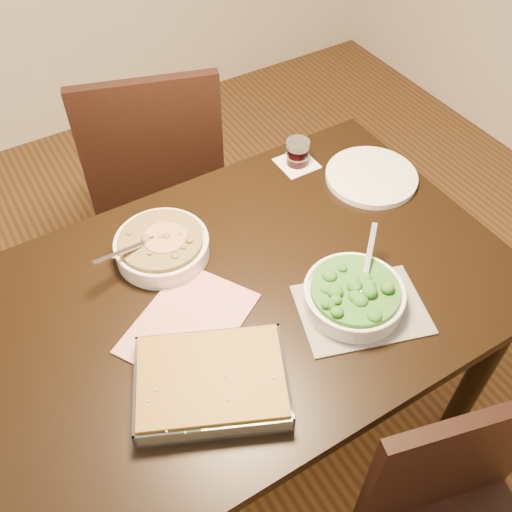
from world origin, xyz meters
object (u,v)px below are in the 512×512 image
Objects in this scene: table at (242,313)px; chair_far at (155,169)px; baking_dish at (212,382)px; dinner_plate at (371,177)px; stew_bowl at (162,246)px; wine_tumbler at (298,152)px; broccoli_bowl at (354,295)px.

table is 1.43× the size of chair_far.
baking_dish is 0.84m from dinner_plate.
dinner_plate is (0.67, -0.04, -0.02)m from stew_bowl.
stew_bowl is 1.00× the size of dinner_plate.
stew_bowl reaches higher than wine_tumbler.
dinner_plate is at bearing -3.69° from stew_bowl.
stew_bowl is at bearing 176.31° from dinner_plate.
dinner_plate is (0.15, -0.18, -0.04)m from wine_tumbler.
baking_dish is at bearing -133.13° from table.
wine_tumbler is at bearing 40.85° from table.
dinner_plate is at bearing -49.29° from wine_tumbler.
stew_bowl reaches higher than table.
wine_tumbler is 0.24m from dinner_plate.
baking_dish is at bearing -153.27° from dinner_plate.
broccoli_bowl reaches higher than table.
stew_bowl is at bearing 104.32° from baking_dish.
broccoli_bowl is 0.90× the size of dinner_plate.
broccoli_bowl reaches higher than baking_dish.
dinner_plate is 0.80m from chair_far.
wine_tumbler is at bearing 14.47° from stew_bowl.
table is 0.55m from wine_tumbler.
dinner_plate is 0.28× the size of chair_far.
wine_tumbler reaches higher than dinner_plate.
broccoli_bowl reaches higher than wine_tumbler.
broccoli_bowl is (0.33, -0.39, -0.00)m from stew_bowl.
chair_far is (-0.12, 0.97, -0.24)m from broccoli_bowl.
baking_dish is at bearing -137.06° from wine_tumbler.
broccoli_bowl is at bearing -39.64° from table.
broccoli_bowl is at bearing 114.96° from chair_far.
wine_tumbler is (0.40, 0.35, 0.14)m from table.
wine_tumbler is (0.59, 0.55, 0.02)m from baking_dish.
chair_far is (-0.31, 0.44, -0.25)m from wine_tumbler.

